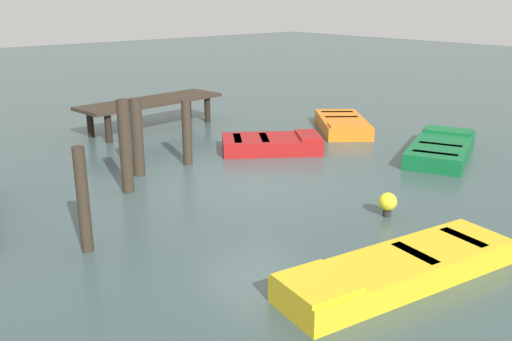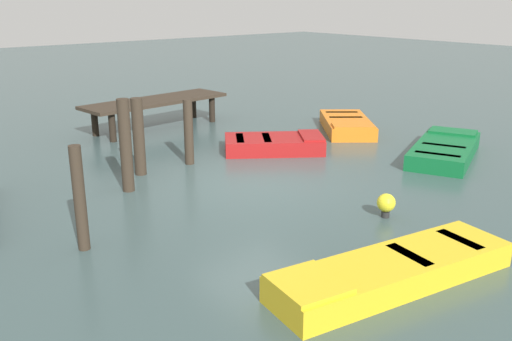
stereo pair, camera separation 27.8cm
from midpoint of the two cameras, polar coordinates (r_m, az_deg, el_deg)
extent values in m
plane|color=#384C4C|center=(12.62, -0.63, -1.52)|extent=(80.00, 80.00, 0.00)
cube|color=#33281E|center=(18.14, -11.16, 6.99)|extent=(4.92, 1.91, 0.10)
cylinder|color=black|center=(19.76, -7.38, 6.62)|extent=(0.20, 0.20, 0.85)
cylinder|color=black|center=(18.99, -5.44, 6.25)|extent=(0.20, 0.20, 0.85)
cylinder|color=black|center=(17.65, -17.11, 4.68)|extent=(0.20, 0.20, 0.85)
cylinder|color=black|center=(16.80, -15.39, 4.20)|extent=(0.20, 0.20, 0.85)
cube|color=gold|center=(8.68, 13.65, -9.86)|extent=(4.13, 1.70, 0.40)
cube|color=#4C3319|center=(8.62, 13.71, -9.03)|extent=(3.50, 1.37, 0.04)
cube|color=gold|center=(7.65, 5.23, -11.40)|extent=(1.02, 1.09, 0.06)
cube|color=#42301E|center=(8.80, 15.14, -8.28)|extent=(0.33, 0.86, 0.04)
cube|color=#42301E|center=(9.57, 19.76, -6.56)|extent=(0.33, 0.86, 0.04)
cube|color=#0F602D|center=(15.59, 18.02, 2.10)|extent=(3.67, 2.65, 0.40)
cube|color=orange|center=(15.55, 18.07, 2.60)|extent=(3.08, 2.16, 0.04)
cube|color=#0F602D|center=(16.81, 18.75, 3.93)|extent=(1.19, 1.45, 0.06)
cube|color=#B06E1E|center=(15.30, 17.94, 2.53)|extent=(0.62, 1.08, 0.04)
cube|color=#B06E1E|center=(14.40, 17.39, 1.68)|extent=(0.62, 1.08, 0.04)
cube|color=maroon|center=(15.33, 1.07, 2.72)|extent=(2.97, 2.67, 0.40)
cube|color=black|center=(15.29, 1.07, 3.23)|extent=(2.47, 2.19, 0.04)
cube|color=maroon|center=(15.42, 4.93, 3.63)|extent=(1.19, 1.35, 0.06)
cube|color=black|center=(15.26, 0.32, 3.36)|extent=(0.78, 0.99, 0.04)
cube|color=black|center=(15.21, -2.44, 3.29)|extent=(0.78, 0.99, 0.04)
cube|color=orange|center=(17.93, 8.43, 4.72)|extent=(2.91, 3.16, 0.40)
cube|color=black|center=(17.90, 8.45, 5.16)|extent=(2.40, 2.63, 0.04)
cube|color=orange|center=(16.77, 9.15, 4.61)|extent=(1.36, 1.27, 0.06)
cube|color=black|center=(18.10, 8.33, 5.44)|extent=(0.95, 0.82, 0.04)
cube|color=black|center=(18.88, 7.91, 5.96)|extent=(0.95, 0.82, 0.04)
cylinder|color=#33281E|center=(12.26, -13.91, 2.39)|extent=(0.26, 0.26, 2.05)
cylinder|color=#33281E|center=(14.09, -7.69, 3.89)|extent=(0.23, 0.23, 1.66)
cylinder|color=#33281E|center=(9.59, -18.15, -2.92)|extent=(0.20, 0.20, 1.82)
cylinder|color=#33281E|center=(13.39, -12.68, 3.32)|extent=(0.27, 0.27, 1.86)
cylinder|color=#262626|center=(11.13, 12.61, -4.30)|extent=(0.16, 0.16, 0.12)
sphere|color=yellow|center=(11.05, 12.69, -3.14)|extent=(0.36, 0.36, 0.36)
camera|label=1|loc=(0.14, -90.64, -0.20)|focal=38.92mm
camera|label=2|loc=(0.14, 89.36, 0.20)|focal=38.92mm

